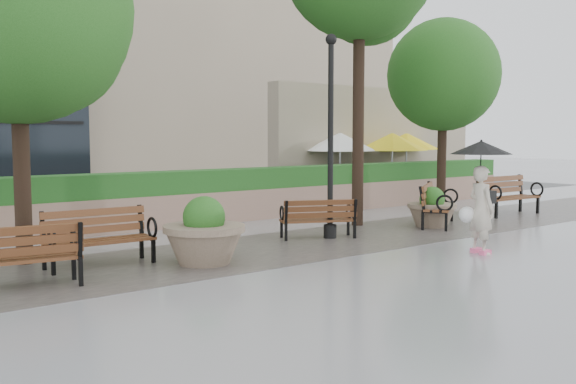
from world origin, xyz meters
TOP-DOWN VIEW (x-y plane):
  - ground at (0.00, 0.00)m, footprint 100.00×100.00m
  - cobble_strip at (0.00, 3.00)m, footprint 28.00×3.20m
  - hedge_wall at (0.00, 7.00)m, footprint 24.00×0.80m
  - cafe_wall at (9.50, 10.00)m, footprint 10.00×0.60m
  - cafe_hedge at (9.00, 7.80)m, footprint 8.00×0.50m
  - asphalt_street at (0.00, 11.00)m, footprint 40.00×7.00m
  - bench_0 at (-5.76, 2.53)m, footprint 1.85×0.96m
  - bench_1 at (-4.17, 3.38)m, footprint 1.82×0.78m
  - bench_2 at (0.68, 3.35)m, footprint 1.70×1.25m
  - bench_3 at (4.27, 2.99)m, footprint 2.01×1.68m
  - bench_4 at (7.53, 3.12)m, footprint 2.05×0.88m
  - planter_left at (-2.68, 2.48)m, footprint 1.41×1.41m
  - planter_right at (4.00, 2.95)m, footprint 1.18×1.18m
  - lamppost at (0.91, 3.21)m, footprint 0.28×0.28m
  - tree_0 at (-4.95, 4.50)m, footprint 3.89×3.87m
  - tree_2 at (7.88, 5.69)m, footprint 3.51×3.43m
  - patio_umb_white at (6.76, 9.18)m, footprint 2.50×2.50m
  - patio_umb_yellow_a at (8.64, 8.49)m, footprint 2.50×2.50m
  - patio_umb_yellow_b at (10.33, 9.32)m, footprint 2.50×2.50m
  - pedestrian at (1.93, 0.15)m, footprint 1.15×1.15m

SIDE VIEW (x-z plane):
  - ground at x=0.00m, z-range 0.00..0.00m
  - asphalt_street at x=0.00m, z-range 0.00..0.00m
  - cobble_strip at x=0.00m, z-range 0.00..0.01m
  - bench_2 at x=0.68m, z-range -0.17..0.68m
  - bench_0 at x=-5.76m, z-range -0.19..0.76m
  - bench_1 at x=-4.17m, z-range -0.20..0.77m
  - bench_3 at x=4.27m, z-range -0.21..0.82m
  - bench_4 at x=7.53m, z-range -0.22..0.86m
  - planter_right at x=4.00m, z-range -0.11..0.88m
  - cafe_hedge at x=9.00m, z-range 0.00..0.90m
  - planter_left at x=-2.68m, z-range -0.13..1.05m
  - hedge_wall at x=0.00m, z-range -0.01..1.34m
  - pedestrian at x=1.93m, z-range 0.23..2.34m
  - lamppost at x=0.91m, z-range -0.25..4.10m
  - patio_umb_white at x=6.76m, z-range 0.84..3.14m
  - patio_umb_yellow_a at x=8.64m, z-range 0.84..3.14m
  - patio_umb_yellow_b at x=10.33m, z-range 0.84..3.14m
  - cafe_wall at x=9.50m, z-range 0.00..4.00m
  - tree_2 at x=7.88m, z-range 1.07..6.85m
  - tree_0 at x=-4.95m, z-range 1.09..7.36m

